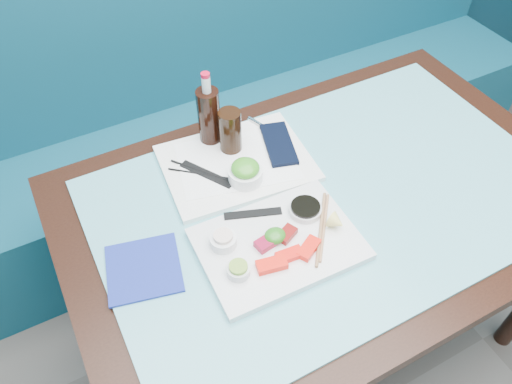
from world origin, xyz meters
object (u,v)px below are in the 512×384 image
booth_bench (210,125)px  dining_table (327,217)px  blue_napkin (144,268)px  cola_glass (230,131)px  cola_bottle_body (209,118)px  seaweed_bowl (245,175)px  serving_tray (237,163)px  sashimi_plate (279,244)px

booth_bench → dining_table: booth_bench is taller
dining_table → blue_napkin: bearing=178.9°
booth_bench → cola_glass: size_ratio=23.25×
cola_glass → dining_table: bearing=-59.9°
dining_table → cola_bottle_body: (-0.19, 0.34, 0.18)m
seaweed_bowl → blue_napkin: 0.36m
seaweed_bowl → cola_glass: bearing=81.3°
booth_bench → blue_napkin: (-0.52, -0.83, 0.39)m
cola_glass → serving_tray: bearing=-100.3°
seaweed_bowl → blue_napkin: seaweed_bowl is taller
serving_tray → seaweed_bowl: bearing=-92.4°
cola_bottle_body → blue_napkin: cola_bottle_body is taller
dining_table → serving_tray: bearing=127.6°
booth_bench → cola_bottle_body: (-0.19, -0.50, 0.47)m
booth_bench → seaweed_bowl: size_ratio=32.34×
cola_glass → blue_napkin: (-0.36, -0.26, -0.08)m
serving_tray → blue_napkin: size_ratio=2.37×
cola_glass → blue_napkin: cola_glass is taller
booth_bench → blue_napkin: booth_bench is taller
booth_bench → seaweed_bowl: booth_bench is taller
booth_bench → seaweed_bowl: (-0.18, -0.70, 0.42)m
booth_bench → cola_bottle_body: booth_bench is taller
sashimi_plate → dining_table: bearing=23.0°
dining_table → cola_bottle_body: bearing=119.7°
seaweed_bowl → cola_glass: 0.14m
sashimi_plate → cola_glass: size_ratio=2.95×
serving_tray → blue_napkin: (-0.35, -0.21, -0.00)m
sashimi_plate → blue_napkin: bearing=165.5°
dining_table → blue_napkin: blue_napkin is taller
dining_table → serving_tray: serving_tray is taller
booth_bench → serving_tray: bearing=-105.2°
serving_tray → sashimi_plate: bearing=-91.4°
seaweed_bowl → cola_bottle_body: cola_bottle_body is taller
dining_table → sashimi_plate: size_ratio=3.68×
cola_bottle_body → blue_napkin: size_ratio=1.07×
dining_table → seaweed_bowl: size_ratio=15.09×
seaweed_bowl → cola_bottle_body: size_ratio=0.51×
serving_tray → cola_bottle_body: 0.15m
cola_bottle_body → seaweed_bowl: bearing=-85.8°
dining_table → sashimi_plate: (-0.20, -0.08, 0.10)m
booth_bench → blue_napkin: size_ratio=17.67×
dining_table → blue_napkin: size_ratio=8.25×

